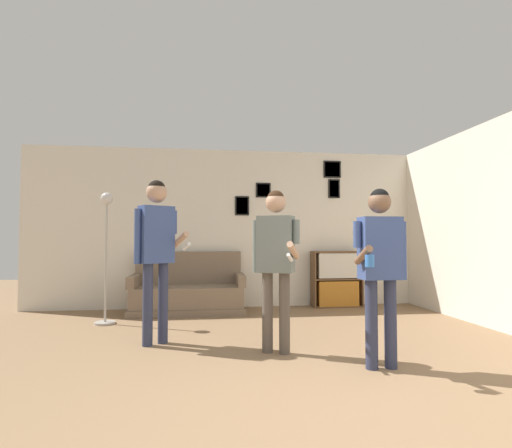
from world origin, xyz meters
TOP-DOWN VIEW (x-y plane):
  - ground_plane at (0.00, 0.00)m, footprint 20.00×20.00m
  - wall_back at (0.00, 4.59)m, footprint 7.83×0.08m
  - wall_right at (2.74, 2.28)m, footprint 0.06×6.96m
  - couch at (-1.21, 4.18)m, footprint 1.77×0.80m
  - bookshelf at (1.31, 4.37)m, footprint 0.85×0.30m
  - floor_lamp at (-2.29, 3.42)m, footprint 0.28×0.28m
  - person_player_foreground_left at (-1.48, 2.24)m, footprint 0.61×0.39m
  - person_player_foreground_center at (-0.22, 1.74)m, footprint 0.46×0.58m
  - person_watcher_holding_cup at (0.63, 1.14)m, footprint 0.50×0.41m

SIDE VIEW (x-z plane):
  - ground_plane at x=0.00m, z-range 0.00..0.00m
  - couch at x=-1.21m, z-range -0.17..0.78m
  - bookshelf at x=1.31m, z-range 0.00..0.95m
  - person_watcher_holding_cup at x=0.63m, z-range 0.18..1.79m
  - person_player_foreground_center at x=-0.22m, z-range 0.19..1.85m
  - floor_lamp at x=-2.29m, z-range 0.18..1.98m
  - person_player_foreground_left at x=-1.48m, z-range 0.23..2.04m
  - wall_right at x=2.74m, z-range 0.00..2.70m
  - wall_back at x=0.00m, z-range 0.00..2.70m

